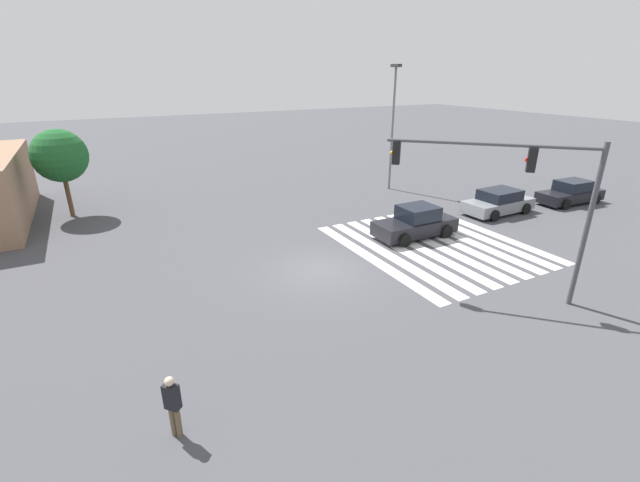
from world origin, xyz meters
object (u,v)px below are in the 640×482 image
street_light_pole_a (393,118)px  tree_corner_a (60,156)px  pedestrian (173,403)px  traffic_signal_mast (523,185)px  car_2 (571,193)px  car_1 (498,202)px  car_3 (415,223)px

street_light_pole_a → tree_corner_a: (3.76, 20.81, -1.49)m
pedestrian → tree_corner_a: tree_corner_a is taller
traffic_signal_mast → pedestrian: 13.18m
car_2 → traffic_signal_mast: bearing=29.1°
traffic_signal_mast → car_1: (7.44, -8.20, -3.70)m
pedestrian → tree_corner_a: 20.55m
car_1 → street_light_pole_a: size_ratio=0.53×
car_2 → tree_corner_a: (12.44, 29.13, 2.94)m
car_1 → street_light_pole_a: street_light_pole_a is taller
car_3 → pedestrian: (-7.82, 13.78, 0.22)m
pedestrian → street_light_pole_a: 25.15m
traffic_signal_mast → tree_corner_a: traffic_signal_mast is taller
car_2 → pedestrian: bearing=20.0°
pedestrian → tree_corner_a: bearing=55.2°
traffic_signal_mast → car_2: (6.70, -14.17, -3.71)m
car_3 → tree_corner_a: (12.42, 16.07, 2.91)m
traffic_signal_mast → street_light_pole_a: 16.47m
car_3 → pedestrian: bearing=30.1°
car_3 → car_1: bearing=-173.7°
car_2 → car_3: size_ratio=1.06×
pedestrian → traffic_signal_mast: bearing=-36.3°
car_1 → car_2: 6.01m
car_1 → car_2: (-0.74, -5.97, -0.00)m
tree_corner_a → car_3: bearing=-127.7°
traffic_signal_mast → car_1: 11.68m
car_1 → pedestrian: pedestrian is taller
pedestrian → street_light_pole_a: street_light_pole_a is taller
car_2 → tree_corner_a: tree_corner_a is taller
traffic_signal_mast → car_3: size_ratio=1.36×
car_1 → tree_corner_a: 26.11m
car_2 → tree_corner_a: size_ratio=0.91×
car_3 → pedestrian: size_ratio=2.62×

